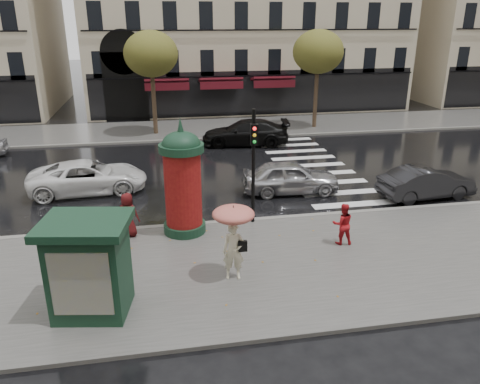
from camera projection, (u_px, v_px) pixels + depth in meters
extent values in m
plane|color=black|center=(228.00, 263.00, 14.91)|extent=(160.00, 160.00, 0.00)
cube|color=#474744|center=(230.00, 269.00, 14.43)|extent=(90.00, 7.00, 0.12)
cube|color=#474744|center=(185.00, 129.00, 32.39)|extent=(90.00, 6.00, 0.12)
cube|color=slate|center=(215.00, 223.00, 17.65)|extent=(90.00, 0.25, 0.14)
cube|color=slate|center=(188.00, 140.00, 29.62)|extent=(90.00, 0.25, 0.14)
cube|color=silver|center=(311.00, 165.00, 24.76)|extent=(3.60, 11.75, 0.01)
cylinder|color=#38281C|center=(154.00, 96.00, 30.24)|extent=(0.28, 0.28, 5.20)
ellipsoid|color=#3A571B|center=(151.00, 54.00, 29.32)|extent=(3.40, 3.40, 2.89)
cylinder|color=#38281C|center=(316.00, 91.00, 32.09)|extent=(0.28, 0.28, 5.20)
ellipsoid|color=#3A571B|center=(318.00, 52.00, 31.17)|extent=(3.40, 3.40, 2.89)
imported|color=beige|center=(234.00, 251.00, 13.57)|extent=(0.69, 0.50, 1.75)
cylinder|color=black|center=(233.00, 233.00, 13.37)|extent=(0.02, 0.02, 1.11)
ellipsoid|color=#BB2348|center=(233.00, 214.00, 13.16)|extent=(1.21, 1.21, 0.42)
cone|color=black|center=(233.00, 206.00, 13.08)|extent=(0.04, 0.04, 0.09)
cube|color=black|center=(243.00, 246.00, 13.49)|extent=(0.26, 0.12, 0.33)
imported|color=#B0151C|center=(343.00, 224.00, 15.71)|extent=(0.77, 0.63, 1.45)
imported|color=#480E10|center=(128.00, 215.00, 16.27)|extent=(0.90, 0.73, 1.58)
cylinder|color=#133221|center=(185.00, 227.00, 16.82)|extent=(1.50, 1.50, 0.32)
cylinder|color=maroon|center=(183.00, 188.00, 16.29)|extent=(1.28, 1.28, 2.67)
cylinder|color=#133221|center=(181.00, 148.00, 15.79)|extent=(1.54, 1.54, 0.27)
ellipsoid|color=#133221|center=(181.00, 145.00, 15.75)|extent=(1.33, 1.33, 0.93)
cone|color=#133221|center=(180.00, 125.00, 15.51)|extent=(0.21, 0.21, 0.48)
cylinder|color=black|center=(253.00, 168.00, 16.93)|extent=(0.13, 0.13, 4.26)
cube|color=black|center=(254.00, 135.00, 16.26)|extent=(0.29, 0.22, 0.75)
cube|color=#133221|center=(90.00, 271.00, 11.91)|extent=(2.03, 1.75, 2.37)
cube|color=#133221|center=(84.00, 225.00, 11.45)|extent=(2.42, 2.15, 0.20)
imported|color=#ADAEB2|center=(290.00, 177.00, 20.69)|extent=(4.38, 2.05, 1.45)
imported|color=black|center=(426.00, 183.00, 20.11)|extent=(4.27, 1.85, 1.36)
imported|color=white|center=(88.00, 177.00, 20.75)|extent=(5.24, 2.71, 1.41)
imported|color=black|center=(245.00, 133.00, 28.48)|extent=(5.49, 2.83, 1.52)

